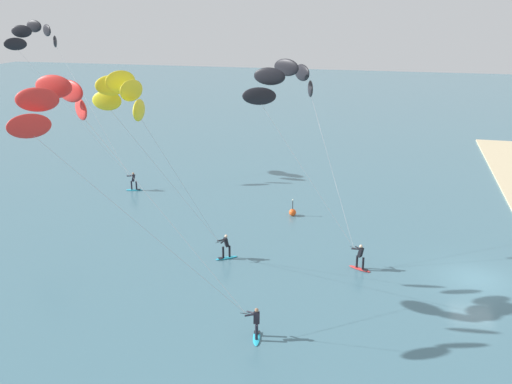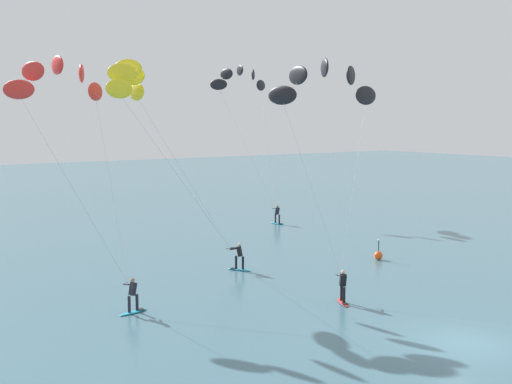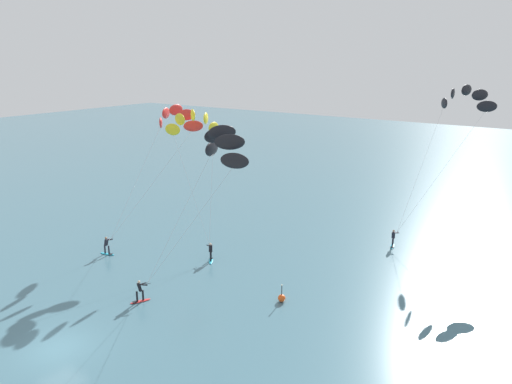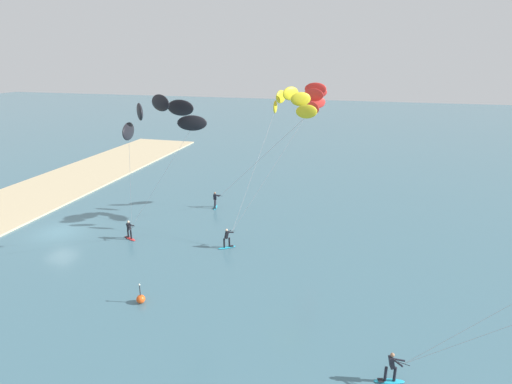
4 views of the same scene
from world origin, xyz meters
name	(u,v)px [view 1 (image 1 of 4)]	position (x,y,z in m)	size (l,w,h in m)	color
ground_plane	(476,279)	(0.00, 0.00, 0.00)	(240.00, 240.00, 0.00)	#426B7A
kitesurfer_nearshore	(63,111)	(-9.69, 20.77, 11.01)	(6.03, 11.13, 12.70)	#23ADD1
kitesurfer_mid_water	(289,86)	(2.98, 12.37, 10.85)	(7.08, 8.70, 12.58)	red
kitesurfer_far_out	(127,102)	(-5.82, 19.41, 10.92)	(7.83, 7.12, 12.57)	#23ADD1
kitesurfer_downwind	(39,40)	(13.78, 37.91, 12.85)	(6.27, 12.64, 14.62)	#23ADD1
marker_buoy	(293,212)	(8.13, 12.87, 0.30)	(0.56, 0.56, 1.38)	#EA5119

